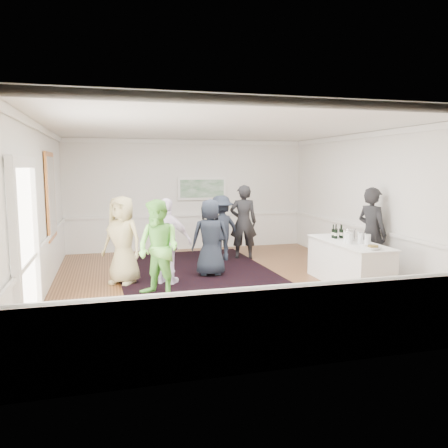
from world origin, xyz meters
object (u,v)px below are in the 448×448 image
object	(u,v)px
guest_tan	(122,240)
guest_lilac	(167,242)
guest_green	(159,249)
nut_bowl	(373,247)
guest_dark_b	(243,222)
bartender	(372,233)
guest_navy	(210,238)
serving_table	(348,263)
ice_bucket	(349,235)
guest_dark_a	(221,228)

from	to	relation	value
guest_tan	guest_lilac	distance (m)	0.94
guest_lilac	guest_green	bearing A→B (deg)	101.25
guest_green	nut_bowl	xyz separation A→B (m)	(3.84, -0.99, 0.02)
guest_tan	guest_dark_b	bearing A→B (deg)	65.99
guest_tan	guest_green	size ratio (longest dim) A/B	1.00
bartender	guest_dark_b	distance (m)	3.37
bartender	guest_navy	bearing A→B (deg)	55.47
serving_table	bartender	world-z (taller)	bartender
bartender	serving_table	bearing A→B (deg)	99.07
bartender	guest_green	distance (m)	4.61
bartender	guest_dark_b	size ratio (longest dim) A/B	1.02
serving_table	guest_navy	xyz separation A→B (m)	(-2.57, 1.47, 0.41)
bartender	ice_bucket	xyz separation A→B (m)	(-0.65, -0.17, 0.02)
guest_green	guest_lilac	xyz separation A→B (m)	(0.27, 0.85, -0.02)
guest_dark_a	ice_bucket	size ratio (longest dim) A/B	6.51
guest_lilac	guest_dark_a	world-z (taller)	guest_lilac
serving_table	guest_navy	size ratio (longest dim) A/B	1.29
guest_dark_a	guest_dark_b	world-z (taller)	guest_dark_b
bartender	ice_bucket	bearing A→B (deg)	89.17
guest_dark_b	ice_bucket	xyz separation A→B (m)	(1.42, -2.83, 0.04)
guest_tan	guest_dark_a	bearing A→B (deg)	69.69
guest_navy	serving_table	bearing A→B (deg)	158.02
guest_green	guest_dark_b	xyz separation A→B (m)	(2.54, 2.87, 0.06)
guest_green	nut_bowl	bearing A→B (deg)	32.45
nut_bowl	guest_lilac	bearing A→B (deg)	152.70
serving_table	ice_bucket	bearing A→B (deg)	61.02
guest_navy	ice_bucket	size ratio (longest dim) A/B	6.60
bartender	guest_green	xyz separation A→B (m)	(-4.61, -0.21, -0.08)
guest_tan	ice_bucket	size ratio (longest dim) A/B	7.02
guest_dark_a	guest_navy	bearing A→B (deg)	44.56
guest_lilac	ice_bucket	bearing A→B (deg)	-163.34
bartender	guest_navy	size ratio (longest dim) A/B	1.16
guest_tan	guest_lilac	bearing A→B (deg)	18.75
guest_lilac	nut_bowl	xyz separation A→B (m)	(3.57, -1.84, 0.04)
bartender	guest_green	size ratio (longest dim) A/B	1.09
guest_lilac	guest_dark_a	size ratio (longest dim) A/B	1.05
guest_dark_a	guest_lilac	bearing A→B (deg)	27.14
guest_dark_a	nut_bowl	distance (m)	4.21
guest_navy	guest_lilac	bearing A→B (deg)	33.24
guest_dark_a	guest_dark_b	size ratio (longest dim) A/B	0.87
serving_table	ice_bucket	world-z (taller)	ice_bucket
bartender	guest_lilac	world-z (taller)	bartender
guest_navy	nut_bowl	distance (m)	3.45
bartender	nut_bowl	distance (m)	1.43
serving_table	nut_bowl	xyz separation A→B (m)	(-0.02, -0.86, 0.48)
guest_dark_b	nut_bowl	world-z (taller)	guest_dark_b
guest_dark_b	guest_lilac	bearing A→B (deg)	54.05
guest_dark_b	guest_navy	bearing A→B (deg)	63.30
serving_table	guest_dark_a	world-z (taller)	guest_dark_a
bartender	guest_dark_b	world-z (taller)	bartender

